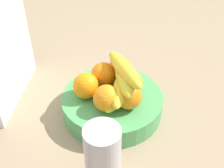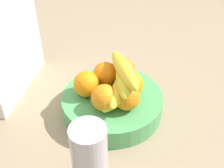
# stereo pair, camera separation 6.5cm
# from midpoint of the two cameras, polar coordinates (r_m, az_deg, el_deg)

# --- Properties ---
(ground_plane) EXTENTS (1.80, 1.40, 0.03)m
(ground_plane) POSITION_cam_midpoint_polar(r_m,az_deg,el_deg) (0.84, -2.05, -5.55)
(ground_plane) COLOR #9A8165
(fruit_bowl) EXTENTS (0.27, 0.27, 0.06)m
(fruit_bowl) POSITION_cam_midpoint_polar(r_m,az_deg,el_deg) (0.80, -2.33, -3.94)
(fruit_bowl) COLOR #4FA35C
(fruit_bowl) RESTS_ON ground_plane
(orange_front_left) EXTENTS (0.07, 0.07, 0.07)m
(orange_front_left) POSITION_cam_midpoint_polar(r_m,az_deg,el_deg) (0.76, -7.59, -0.44)
(orange_front_left) COLOR orange
(orange_front_left) RESTS_ON fruit_bowl
(orange_front_right) EXTENTS (0.07, 0.07, 0.07)m
(orange_front_right) POSITION_cam_midpoint_polar(r_m,az_deg,el_deg) (0.72, -3.65, -2.90)
(orange_front_right) COLOR orange
(orange_front_right) RESTS_ON fruit_bowl
(orange_center) EXTENTS (0.07, 0.07, 0.07)m
(orange_center) POSITION_cam_midpoint_polar(r_m,az_deg,el_deg) (0.73, 0.70, -2.43)
(orange_center) COLOR orange
(orange_center) RESTS_ON fruit_bowl
(orange_back_left) EXTENTS (0.07, 0.07, 0.07)m
(orange_back_left) POSITION_cam_midpoint_polar(r_m,az_deg,el_deg) (0.77, 1.12, 0.12)
(orange_back_left) COLOR orange
(orange_back_left) RESTS_ON fruit_bowl
(orange_back_right) EXTENTS (0.07, 0.07, 0.07)m
(orange_back_right) POSITION_cam_midpoint_polar(r_m,az_deg,el_deg) (0.82, -0.63, 2.99)
(orange_back_right) COLOR orange
(orange_back_right) RESTS_ON fruit_bowl
(orange_top_stack) EXTENTS (0.07, 0.07, 0.07)m
(orange_top_stack) POSITION_cam_midpoint_polar(r_m,az_deg,el_deg) (0.80, -4.04, 1.76)
(orange_top_stack) COLOR orange
(orange_top_stack) RESTS_ON fruit_bowl
(banana_bunch) EXTENTS (0.19, 0.12, 0.11)m
(banana_bunch) POSITION_cam_midpoint_polar(r_m,az_deg,el_deg) (0.74, -0.38, 0.49)
(banana_bunch) COLOR yellow
(banana_bunch) RESTS_ON fruit_bowl
(cutting_board) EXTENTS (0.28, 0.03, 0.36)m
(cutting_board) POSITION_cam_midpoint_polar(r_m,az_deg,el_deg) (0.83, -22.35, 7.60)
(cutting_board) COLOR white
(cutting_board) RESTS_ON ground_plane
(thermos_tumbler) EXTENTS (0.07, 0.07, 0.18)m
(thermos_tumbler) POSITION_cam_midpoint_polar(r_m,az_deg,el_deg) (0.59, -5.06, -15.16)
(thermos_tumbler) COLOR #C1B7BD
(thermos_tumbler) RESTS_ON ground_plane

